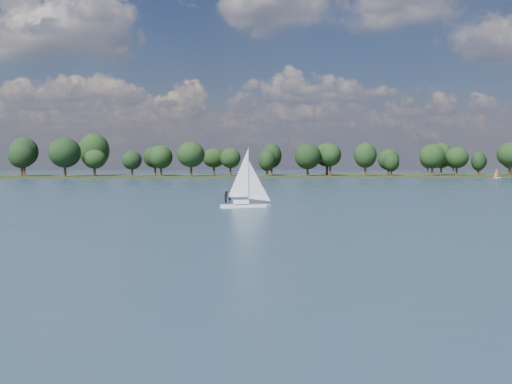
{
  "coord_description": "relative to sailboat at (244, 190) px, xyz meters",
  "views": [
    {
      "loc": [
        -5.62,
        -19.27,
        5.56
      ],
      "look_at": [
        -1.38,
        41.13,
        2.5
      ],
      "focal_mm": 40.0,
      "sensor_mm": 36.0,
      "label": 1
    }
  ],
  "objects": [
    {
      "name": "sailboat",
      "position": [
        0.0,
        0.0,
        0.0
      ],
      "size": [
        6.26,
        3.01,
        7.94
      ],
      "rotation": [
        0.0,
        0.0,
        0.23
      ],
      "color": "white",
      "rests_on": "ground"
    },
    {
      "name": "treeline",
      "position": [
        -13.67,
        155.76,
        5.83
      ],
      "size": [
        562.29,
        73.91,
        18.48
      ],
      "color": "black",
      "rests_on": "ground"
    },
    {
      "name": "far_shore",
      "position": [
        2.17,
        159.74,
        -2.22
      ],
      "size": [
        660.0,
        40.0,
        1.5
      ],
      "primitive_type": "cube",
      "color": "black",
      "rests_on": "ground"
    },
    {
      "name": "ground",
      "position": [
        2.17,
        47.74,
        -2.22
      ],
      "size": [
        700.0,
        700.0,
        0.0
      ],
      "primitive_type": "plane",
      "color": "#233342",
      "rests_on": "ground"
    },
    {
      "name": "dinghy_orange",
      "position": [
        103.01,
        137.6,
        -1.27
      ],
      "size": [
        2.61,
        1.23,
        4.03
      ],
      "rotation": [
        0.0,
        0.0,
        -0.1
      ],
      "color": "silver",
      "rests_on": "ground"
    }
  ]
}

